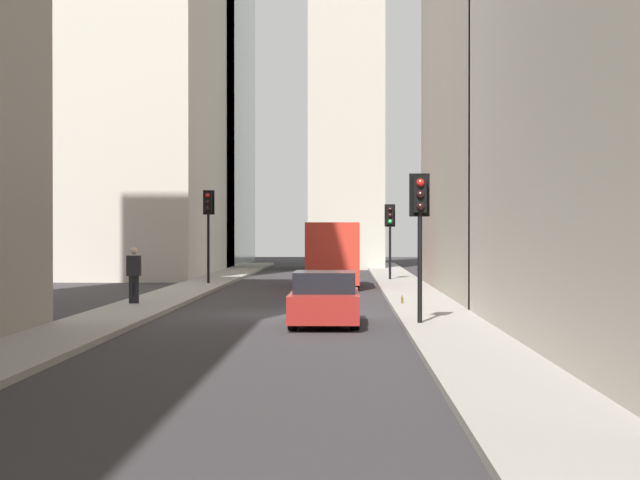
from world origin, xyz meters
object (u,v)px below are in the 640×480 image
object	(u,v)px
sedan_red	(325,300)
delivery_truck	(333,254)
traffic_light_midblock	(208,215)
discarded_bottle	(402,300)
traffic_light_foreground	(420,213)
traffic_light_far_junction	(390,224)
pedestrian	(134,273)

from	to	relation	value
sedan_red	delivery_truck	bearing A→B (deg)	-0.00
traffic_light_midblock	discarded_bottle	size ratio (longest dim) A/B	15.53
delivery_truck	sedan_red	bearing A→B (deg)	180.00
traffic_light_foreground	traffic_light_midblock	distance (m)	21.02
sedan_red	discarded_bottle	bearing A→B (deg)	-21.40
traffic_light_midblock	traffic_light_far_junction	xyz separation A→B (m)	(3.90, -8.36, -0.40)
traffic_light_midblock	discarded_bottle	distance (m)	15.18
delivery_truck	traffic_light_far_junction	distance (m)	5.58
sedan_red	traffic_light_foreground	world-z (taller)	traffic_light_foreground
traffic_light_foreground	discarded_bottle	size ratio (longest dim) A/B	14.08
sedan_red	traffic_light_far_junction	size ratio (longest dim) A/B	1.17
traffic_light_midblock	pedestrian	bearing A→B (deg)	177.03
sedan_red	traffic_light_far_junction	bearing A→B (deg)	-6.89
delivery_truck	pedestrian	size ratio (longest dim) A/B	3.58
traffic_light_far_junction	traffic_light_midblock	bearing A→B (deg)	114.99
traffic_light_far_junction	pedestrian	size ratio (longest dim) A/B	2.03
delivery_truck	sedan_red	world-z (taller)	delivery_truck
traffic_light_foreground	traffic_light_far_junction	world-z (taller)	traffic_light_foreground
traffic_light_far_junction	sedan_red	bearing A→B (deg)	173.11
delivery_truck	discarded_bottle	distance (m)	12.06
sedan_red	traffic_light_midblock	bearing A→B (deg)	16.87
traffic_light_foreground	discarded_bottle	distance (m)	7.37
traffic_light_midblock	discarded_bottle	xyz separation A→B (m)	(-12.54, -8.02, -2.97)
traffic_light_midblock	traffic_light_far_junction	size ratio (longest dim) A/B	1.15
pedestrian	traffic_light_midblock	bearing A→B (deg)	-2.97
traffic_light_foreground	delivery_truck	bearing A→B (deg)	7.44
delivery_truck	traffic_light_midblock	distance (m)	5.96
delivery_truck	traffic_light_foreground	bearing A→B (deg)	-172.56
delivery_truck	traffic_light_midblock	bearing A→B (deg)	82.15
sedan_red	pedestrian	world-z (taller)	pedestrian
pedestrian	discarded_bottle	world-z (taller)	pedestrian
delivery_truck	pedestrian	xyz separation A→B (m)	(-11.92, 6.30, -0.33)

